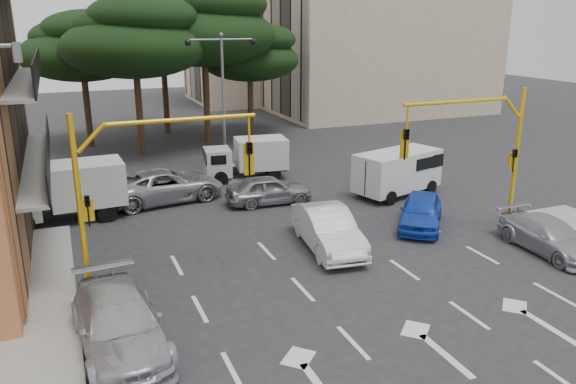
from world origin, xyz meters
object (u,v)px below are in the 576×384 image
street_lamp_center (223,78)px  car_blue_compact (421,211)px  box_truck_a (65,193)px  box_truck_b (246,159)px  signal_mast_left (138,177)px  van_white (397,173)px  car_silver_cross_b (269,190)px  car_silver_wagon (119,323)px  car_silver_parked (549,236)px  car_white_hatch (328,229)px  car_silver_cross_a (165,185)px  signal_mast_right (484,143)px

street_lamp_center → car_blue_compact: bearing=-67.7°
box_truck_a → box_truck_b: (9.57, 3.50, -0.15)m
signal_mast_left → van_white: signal_mast_left is taller
car_silver_cross_b → box_truck_a: size_ratio=0.79×
car_silver_wagon → car_silver_parked: size_ratio=1.19×
van_white → car_blue_compact: bearing=-35.7°
street_lamp_center → van_white: bearing=-50.2°
van_white → box_truck_b: (-6.17, 5.76, -0.01)m
car_white_hatch → car_silver_parked: car_white_hatch is taller
car_white_hatch → car_silver_cross_a: car_white_hatch is taller
box_truck_a → car_silver_cross_b: bearing=-100.0°
car_white_hatch → van_white: (6.41, 5.07, 0.35)m
car_white_hatch → car_blue_compact: size_ratio=1.16×
car_silver_parked → box_truck_a: box_truck_a is taller
van_white → box_truck_b: bearing=-148.6°
car_silver_wagon → car_silver_parked: car_silver_wagon is taller
car_silver_cross_a → car_silver_cross_b: car_silver_cross_a is taller
car_white_hatch → car_blue_compact: bearing=14.7°
signal_mast_left → car_silver_cross_b: (6.97, 7.01, -3.18)m
car_blue_compact → car_silver_wagon: 13.98m
signal_mast_left → car_white_hatch: size_ratio=1.23×
car_white_hatch → van_white: size_ratio=1.06×
car_blue_compact → car_silver_parked: 5.12m
car_blue_compact → car_silver_cross_b: bearing=170.8°
car_white_hatch → van_white: 8.18m
car_silver_cross_a → car_silver_parked: size_ratio=1.29×
car_blue_compact → van_white: van_white is taller
signal_mast_right → signal_mast_left: (-13.61, 0.00, 0.00)m
signal_mast_left → car_blue_compact: 12.43m
car_silver_cross_a → signal_mast_right: bearing=-138.2°
car_white_hatch → car_silver_wagon: car_white_hatch is taller
car_silver_wagon → car_white_hatch: bearing=23.0°
car_silver_cross_a → box_truck_a: box_truck_a is taller
van_white → box_truck_b: size_ratio=0.99×
signal_mast_left → car_blue_compact: signal_mast_left is taller
car_white_hatch → car_silver_cross_a: (-4.74, 8.46, -0.00)m
signal_mast_left → car_silver_wagon: 4.71m
car_silver_parked → box_truck_b: bearing=120.2°
car_white_hatch → box_truck_a: box_truck_a is taller
car_silver_parked → van_white: 8.72m
car_silver_cross_b → box_truck_b: 4.72m
car_blue_compact → car_silver_parked: car_blue_compact is taller
signal_mast_right → car_blue_compact: (-1.68, 1.51, -3.17)m
car_white_hatch → car_blue_compact: (4.80, 0.65, -0.09)m
car_silver_cross_b → box_truck_b: bearing=-1.7°
car_silver_cross_a → car_blue_compact: bearing=-137.7°
car_silver_cross_a → van_white: bearing=-115.4°
car_blue_compact → van_white: 4.72m
car_silver_wagon → box_truck_b: (8.57, 15.01, 0.37)m
car_silver_cross_a → signal_mast_left: bearing=157.2°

